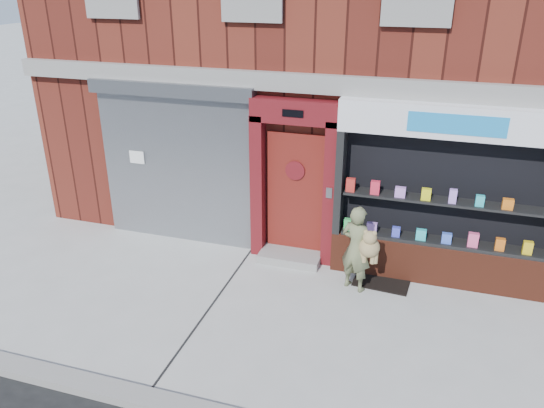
% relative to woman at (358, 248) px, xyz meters
% --- Properties ---
extents(ground, '(80.00, 80.00, 0.00)m').
position_rel_woman_xyz_m(ground, '(-0.52, -1.14, -0.75)').
color(ground, '#9E9E99').
rests_on(ground, ground).
extents(building, '(12.00, 8.16, 8.00)m').
position_rel_woman_xyz_m(building, '(-0.52, 4.85, 3.25)').
color(building, '#4B1811').
rests_on(building, ground).
extents(shutter_bay, '(3.10, 0.30, 3.04)m').
position_rel_woman_xyz_m(shutter_bay, '(-3.52, 0.79, 0.97)').
color(shutter_bay, gray).
rests_on(shutter_bay, ground).
extents(red_door_bay, '(1.52, 0.58, 2.90)m').
position_rel_woman_xyz_m(red_door_bay, '(-1.27, 0.72, 0.71)').
color(red_door_bay, '#5A0F14').
rests_on(red_door_bay, ground).
extents(pharmacy_bay, '(3.50, 0.41, 3.00)m').
position_rel_woman_xyz_m(pharmacy_bay, '(1.23, 0.67, 0.62)').
color(pharmacy_bay, maroon).
rests_on(pharmacy_bay, ground).
extents(woman, '(0.69, 0.53, 1.46)m').
position_rel_woman_xyz_m(woman, '(0.00, 0.00, 0.00)').
color(woman, '#666C47').
rests_on(woman, ground).
extents(doormat, '(0.95, 0.70, 0.02)m').
position_rel_woman_xyz_m(doormat, '(0.39, 0.34, -0.74)').
color(doormat, black).
rests_on(doormat, ground).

